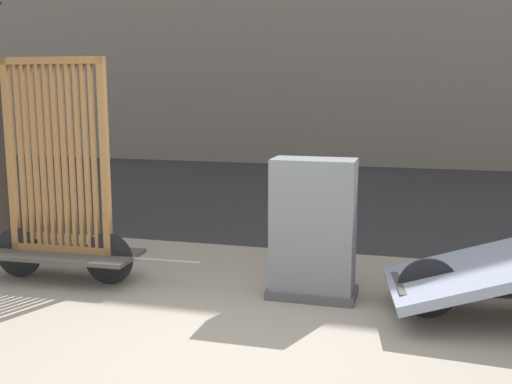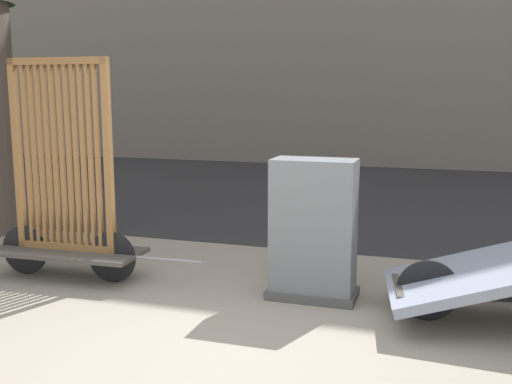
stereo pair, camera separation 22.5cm
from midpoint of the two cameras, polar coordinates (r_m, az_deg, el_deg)
The scene contains 5 objects.
ground_plane at distance 4.52m, azimuth -3.70°, elevation -15.33°, with size 60.00×60.00×0.00m, color gray.
road_strip at distance 11.30m, azimuth 9.75°, elevation -0.18°, with size 56.00×8.32×0.01m.
bike_cart_with_bedframe at distance 6.31m, azimuth -16.76°, elevation -0.89°, with size 2.27×0.67×2.22m.
bike_cart_with_mattress at distance 5.35m, azimuth 22.78°, elevation -7.41°, with size 2.38×1.30×0.73m.
utility_cabinet at distance 5.53m, azimuth 6.66°, elevation -4.01°, with size 0.82×0.46×1.30m.
Camera 2 is at (1.62, -3.78, 1.91)m, focal length 42.00 mm.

